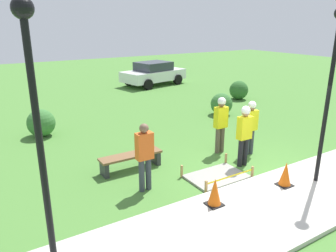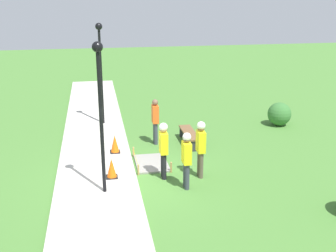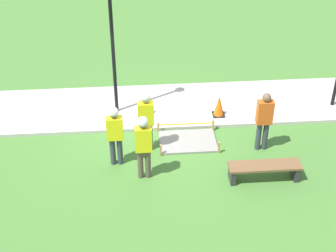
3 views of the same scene
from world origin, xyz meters
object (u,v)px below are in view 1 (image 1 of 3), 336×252
object	(u,v)px
park_bench	(131,159)
worker_trainee	(221,120)
parked_car_white	(153,73)
worker_supervisor	(244,131)
worker_assistant	(251,124)
traffic_cone_near_patch	(215,192)
lamppost_near	(332,74)
traffic_cone_far_patch	(285,174)
lamppost_far	(36,111)
bystander_in_orange_shirt	(145,154)

from	to	relation	value
park_bench	worker_trainee	xyz separation A→B (m)	(2.88, -0.32, 0.73)
park_bench	parked_car_white	size ratio (longest dim) A/B	0.40
worker_supervisor	worker_assistant	xyz separation A→B (m)	(0.78, 0.52, -0.05)
traffic_cone_near_patch	lamppost_near	distance (m)	3.77
traffic_cone_near_patch	lamppost_near	size ratio (longest dim) A/B	0.15
park_bench	worker_supervisor	world-z (taller)	worker_supervisor
worker_trainee	parked_car_white	xyz separation A→B (m)	(3.89, 11.05, -0.29)
traffic_cone_far_patch	lamppost_far	size ratio (longest dim) A/B	0.15
traffic_cone_near_patch	parked_car_white	size ratio (longest dim) A/B	0.14
park_bench	traffic_cone_near_patch	bearing A→B (deg)	-76.55
parked_car_white	bystander_in_orange_shirt	bearing A→B (deg)	-131.93
traffic_cone_near_patch	traffic_cone_far_patch	world-z (taller)	traffic_cone_near_patch
traffic_cone_near_patch	traffic_cone_far_patch	distance (m)	2.03
worker_assistant	lamppost_near	xyz separation A→B (m)	(0.00, -2.31, 1.79)
worker_assistant	park_bench	bearing A→B (deg)	165.73
traffic_cone_far_patch	worker_assistant	xyz separation A→B (m)	(0.88, 2.07, 0.59)
traffic_cone_far_patch	park_bench	distance (m)	4.00
lamppost_far	worker_assistant	bearing A→B (deg)	18.73
traffic_cone_near_patch	park_bench	xyz separation A→B (m)	(-0.66, 2.76, -0.09)
lamppost_far	parked_car_white	bearing A→B (deg)	55.29
lamppost_near	parked_car_white	bearing A→B (deg)	77.03
bystander_in_orange_shirt	parked_car_white	size ratio (longest dim) A/B	0.38
worker_supervisor	lamppost_far	distance (m)	6.03
bystander_in_orange_shirt	traffic_cone_far_patch	bearing A→B (deg)	-31.07
traffic_cone_near_patch	park_bench	size ratio (longest dim) A/B	0.36
traffic_cone_near_patch	park_bench	distance (m)	2.84
traffic_cone_near_patch	park_bench	world-z (taller)	traffic_cone_near_patch
park_bench	parked_car_white	bearing A→B (deg)	57.75
bystander_in_orange_shirt	parked_car_white	xyz separation A→B (m)	(6.98, 11.95, -0.19)
traffic_cone_near_patch	worker_supervisor	size ratio (longest dim) A/B	0.36
worker_supervisor	parked_car_white	distance (m)	12.79
worker_trainee	lamppost_near	xyz separation A→B (m)	(0.68, -2.89, 1.73)
traffic_cone_near_patch	parked_car_white	distance (m)	14.81
traffic_cone_near_patch	traffic_cone_far_patch	size ratio (longest dim) A/B	1.04
traffic_cone_near_patch	park_bench	bearing A→B (deg)	103.45
traffic_cone_far_patch	lamppost_near	bearing A→B (deg)	-15.43
worker_assistant	parked_car_white	distance (m)	12.07
traffic_cone_near_patch	worker_supervisor	xyz separation A→B (m)	(2.12, 1.33, 0.63)
traffic_cone_far_patch	parked_car_white	size ratio (longest dim) A/B	0.14
lamppost_far	park_bench	bearing A→B (deg)	47.70
traffic_cone_near_patch	worker_assistant	xyz separation A→B (m)	(2.89, 1.86, 0.57)
worker_supervisor	lamppost_near	distance (m)	2.61
worker_trainee	parked_car_white	size ratio (longest dim) A/B	0.40
traffic_cone_far_patch	worker_trainee	size ratio (longest dim) A/B	0.34
worker_assistant	worker_trainee	world-z (taller)	worker_trainee
worker_trainee	parked_car_white	distance (m)	11.72
worker_supervisor	park_bench	bearing A→B (deg)	152.79
bystander_in_orange_shirt	lamppost_far	xyz separation A→B (m)	(-2.56, -1.82, 1.81)
worker_assistant	bystander_in_orange_shirt	world-z (taller)	bystander_in_orange_shirt
worker_trainee	traffic_cone_far_patch	bearing A→B (deg)	-94.38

